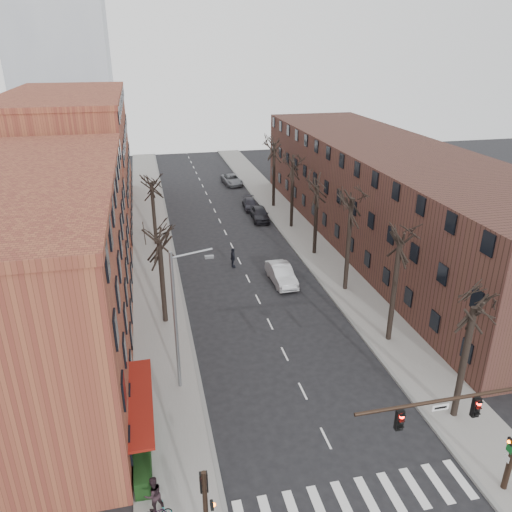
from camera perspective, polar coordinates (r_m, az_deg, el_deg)
ground at (r=26.00m, az=11.35°, el=-25.66°), size 160.00×160.00×0.00m
sidewalk_left at (r=53.81m, az=-11.77°, el=1.69°), size 4.00×90.00×0.15m
sidewalk_right at (r=56.20m, az=4.73°, el=3.06°), size 4.00×90.00×0.15m
building_left_near at (r=33.97m, az=-24.96°, el=-2.32°), size 12.00×26.00×12.00m
building_left_far at (r=61.00m, az=-20.24°, el=10.12°), size 12.00×28.00×14.00m
building_right at (r=53.27m, az=14.82°, el=6.79°), size 12.00×50.00×10.00m
awning_left at (r=28.79m, az=-12.56°, el=-19.85°), size 1.20×7.00×0.15m
hedge at (r=27.62m, az=-12.85°, el=-20.28°), size 0.80×6.00×1.00m
tree_right_a at (r=31.56m, az=21.60°, el=-16.67°), size 5.20×5.20×10.00m
tree_right_b at (r=36.98m, az=14.84°, el=-9.29°), size 5.20×5.20×10.80m
tree_right_c at (r=43.21m, az=10.11°, el=-3.83°), size 5.20×5.20×11.60m
tree_right_d at (r=49.95m, az=6.66°, el=0.22°), size 5.20×5.20×10.00m
tree_right_e at (r=57.01m, az=4.04°, el=3.30°), size 5.20×5.20×10.80m
tree_right_f at (r=64.29m, az=2.00°, el=5.68°), size 5.20×5.20×11.60m
tree_left_a at (r=38.48m, az=-10.27°, el=-7.46°), size 5.20×5.20×9.50m
tree_left_b at (r=52.91m, az=-11.30°, el=1.27°), size 5.20×5.20×9.50m
signal_mast_arm at (r=24.79m, az=25.31°, el=-16.71°), size 8.14×0.30×7.20m
signal_pole_left at (r=22.08m, az=-5.78°, el=-26.47°), size 0.47×0.44×4.40m
streetlight at (r=29.07m, az=-8.90°, el=-6.76°), size 2.45×0.22×9.03m
silver_sedan at (r=43.51m, az=2.92°, el=-2.09°), size 1.84×4.96×1.62m
parked_car_near at (r=58.97m, az=0.45°, el=4.86°), size 2.20×4.78×1.59m
parked_car_mid at (r=63.11m, az=-0.64°, el=5.94°), size 2.03×4.40×1.24m
parked_car_far at (r=74.47m, az=-2.77°, el=8.70°), size 2.80×5.35×1.44m
pedestrian_b at (r=24.86m, az=-11.66°, el=-25.07°), size 1.06×0.98×1.76m
pedestrian_crossing at (r=46.38m, az=-2.65°, el=-0.21°), size 0.54×1.15×1.91m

